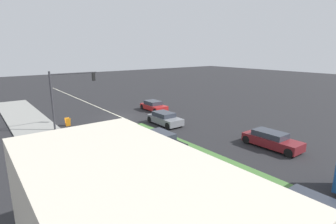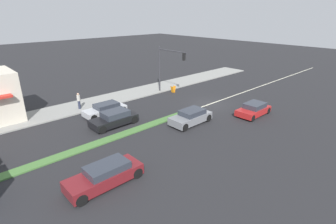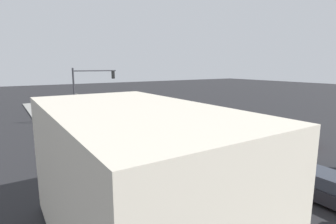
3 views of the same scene
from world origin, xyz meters
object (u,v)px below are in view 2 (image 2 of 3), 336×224
Objects in this scene: suv_black at (114,119)px; sedan_maroon at (105,175)px; traffic_signal_main at (167,63)px; warning_aframe_sign at (173,89)px; pedestrian at (79,101)px; suv_grey at (191,117)px; sedan_silver at (105,109)px; hatchback_red at (254,109)px.

sedan_maroon is (-7.20, 5.09, -0.01)m from suv_black.
warning_aframe_sign is at bearing -95.58° from traffic_signal_main.
sedan_maroon is (-13.17, 4.55, -0.38)m from pedestrian.
pedestrian is 11.97m from suv_grey.
warning_aframe_sign is 9.97m from suv_grey.
traffic_signal_main reaches higher than warning_aframe_sign.
traffic_signal_main reaches higher than suv_grey.
suv_black is at bearing 165.86° from sedan_silver.
suv_grey is 1.08× the size of hatchback_red.
sedan_maroon reaches higher than warning_aframe_sign.
sedan_maroon is at bearing 126.20° from traffic_signal_main.
warning_aframe_sign is at bearing -84.29° from sedan_silver.
pedestrian is at bearing 79.14° from traffic_signal_main.
sedan_silver is 0.91× the size of sedan_maroon.
pedestrian is 0.42× the size of suv_grey.
suv_black is 2.89m from sedan_silver.
traffic_signal_main is 3.60m from warning_aframe_sign.
pedestrian is 6.01m from suv_black.
warning_aframe_sign is 0.20× the size of suv_black.
pedestrian reaches higher than suv_black.
traffic_signal_main reaches higher than pedestrian.
pedestrian is (2.04, 10.65, -2.87)m from traffic_signal_main.
hatchback_red is at bearing -90.00° from sedan_maroon.
suv_grey is at bearing 145.68° from warning_aframe_sign.
suv_black is 8.82m from sedan_maroon.
suv_black is at bearing 58.13° from hatchback_red.
suv_grey reaches higher than hatchback_red.
warning_aframe_sign is 11.05m from hatchback_red.
suv_grey is at bearing -75.08° from sedan_maroon.
suv_grey reaches higher than sedan_silver.
traffic_signal_main is 1.33× the size of suv_black.
warning_aframe_sign is 0.20× the size of suv_grey.
suv_grey is (-8.32, 4.69, -3.26)m from traffic_signal_main.
pedestrian is at bearing 42.63° from hatchback_red.
suv_grey is 10.88m from sedan_maroon.
pedestrian reaches higher than suv_grey.
pedestrian reaches higher than sedan_silver.
pedestrian is 17.90m from hatchback_red.
suv_grey is at bearing -129.05° from suv_black.
sedan_maroon is at bearing 160.96° from pedestrian.
suv_black is at bearing -174.82° from pedestrian.
pedestrian is 11.79m from warning_aframe_sign.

